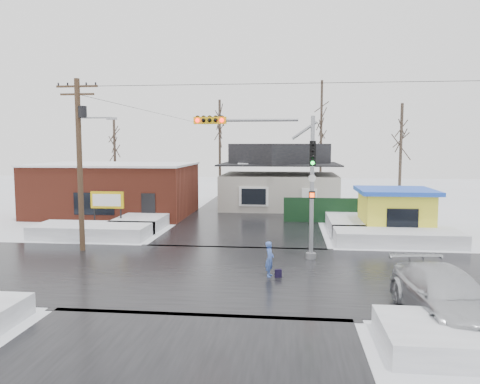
# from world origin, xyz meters

# --- Properties ---
(ground) EXTENTS (120.00, 120.00, 0.00)m
(ground) POSITION_xyz_m (0.00, 0.00, 0.00)
(ground) COLOR white
(ground) RESTS_ON ground
(road_ns) EXTENTS (10.00, 120.00, 0.02)m
(road_ns) POSITION_xyz_m (0.00, 0.00, 0.01)
(road_ns) COLOR black
(road_ns) RESTS_ON ground
(road_ew) EXTENTS (120.00, 10.00, 0.02)m
(road_ew) POSITION_xyz_m (0.00, 0.00, 0.01)
(road_ew) COLOR black
(road_ew) RESTS_ON ground
(snowbank_nw) EXTENTS (7.00, 3.00, 0.80)m
(snowbank_nw) POSITION_xyz_m (-9.00, 7.00, 0.40)
(snowbank_nw) COLOR white
(snowbank_nw) RESTS_ON ground
(snowbank_ne) EXTENTS (7.00, 3.00, 0.80)m
(snowbank_ne) POSITION_xyz_m (9.00, 7.00, 0.40)
(snowbank_ne) COLOR white
(snowbank_ne) RESTS_ON ground
(snowbank_nside_w) EXTENTS (3.00, 8.00, 0.80)m
(snowbank_nside_w) POSITION_xyz_m (-7.00, 12.00, 0.40)
(snowbank_nside_w) COLOR white
(snowbank_nside_w) RESTS_ON ground
(snowbank_nside_e) EXTENTS (3.00, 8.00, 0.80)m
(snowbank_nside_e) POSITION_xyz_m (7.00, 12.00, 0.40)
(snowbank_nside_e) COLOR white
(snowbank_nside_e) RESTS_ON ground
(traffic_signal) EXTENTS (6.05, 0.68, 7.00)m
(traffic_signal) POSITION_xyz_m (2.43, 2.97, 4.54)
(traffic_signal) COLOR gray
(traffic_signal) RESTS_ON ground
(utility_pole) EXTENTS (3.15, 0.44, 9.00)m
(utility_pole) POSITION_xyz_m (-7.93, 3.50, 5.11)
(utility_pole) COLOR #382619
(utility_pole) RESTS_ON ground
(brick_building) EXTENTS (12.20, 8.20, 4.12)m
(brick_building) POSITION_xyz_m (-11.00, 15.99, 2.08)
(brick_building) COLOR maroon
(brick_building) RESTS_ON ground
(marquee_sign) EXTENTS (2.20, 0.21, 2.55)m
(marquee_sign) POSITION_xyz_m (-9.00, 9.49, 1.92)
(marquee_sign) COLOR black
(marquee_sign) RESTS_ON ground
(house) EXTENTS (10.40, 8.40, 5.76)m
(house) POSITION_xyz_m (2.00, 22.00, 2.62)
(house) COLOR #B2ACA1
(house) RESTS_ON ground
(kiosk) EXTENTS (4.60, 4.60, 2.88)m
(kiosk) POSITION_xyz_m (9.50, 9.99, 1.46)
(kiosk) COLOR yellow
(kiosk) RESTS_ON ground
(fence) EXTENTS (8.00, 0.12, 1.80)m
(fence) POSITION_xyz_m (6.50, 14.00, 0.90)
(fence) COLOR black
(fence) RESTS_ON ground
(tree_far_left) EXTENTS (3.00, 3.00, 10.00)m
(tree_far_left) POSITION_xyz_m (-4.00, 26.00, 7.95)
(tree_far_left) COLOR #332821
(tree_far_left) RESTS_ON ground
(tree_far_mid) EXTENTS (3.00, 3.00, 12.00)m
(tree_far_mid) POSITION_xyz_m (6.00, 28.00, 9.54)
(tree_far_mid) COLOR #332821
(tree_far_mid) RESTS_ON ground
(tree_far_right) EXTENTS (3.00, 3.00, 9.00)m
(tree_far_right) POSITION_xyz_m (12.00, 20.00, 7.16)
(tree_far_right) COLOR #332821
(tree_far_right) RESTS_ON ground
(tree_far_west) EXTENTS (3.00, 3.00, 8.00)m
(tree_far_west) POSITION_xyz_m (-14.00, 24.00, 6.36)
(tree_far_west) COLOR #332821
(tree_far_west) RESTS_ON ground
(pedestrian) EXTENTS (0.44, 0.60, 1.51)m
(pedestrian) POSITION_xyz_m (2.11, -0.36, 0.75)
(pedestrian) COLOR #4465C0
(pedestrian) RESTS_ON ground
(car) EXTENTS (2.88, 5.78, 1.61)m
(car) POSITION_xyz_m (7.92, -4.77, 0.81)
(car) COLOR silver
(car) RESTS_ON ground
(shopping_bag) EXTENTS (0.30, 0.20, 0.35)m
(shopping_bag) POSITION_xyz_m (2.48, -0.49, 0.17)
(shopping_bag) COLOR black
(shopping_bag) RESTS_ON ground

